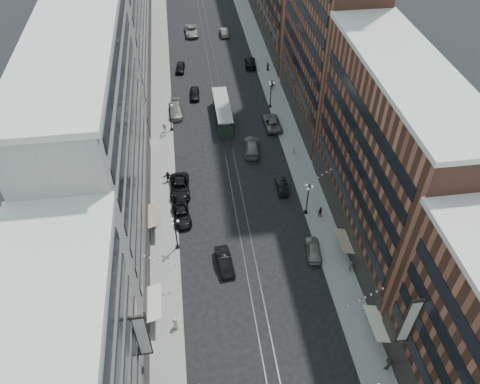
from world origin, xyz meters
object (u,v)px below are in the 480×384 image
car_12 (250,62)px  pedestrian_7 (320,212)px  pedestrian_1 (176,323)px  car_8 (176,110)px  pedestrian_9 (273,85)px  car_10 (282,186)px  car_14 (224,32)px  lamppost_sw_mid (170,116)px  pedestrian_8 (294,150)px  car_13 (195,94)px  pedestrian_extra_0 (268,67)px  car_4 (313,249)px  pedestrian_5 (168,177)px  car_7 (180,187)px  pedestrian_4 (350,266)px  pedestrian_6 (165,127)px  pedestrian_2 (155,224)px  car_extra_0 (252,146)px  lamppost_se_mid (271,93)px  lamppost_sw_far (176,232)px  streetcar (223,113)px  lamppost_se_far (308,198)px  car_11 (272,122)px  car_5 (225,262)px  pedestrian_3 (388,364)px  car_2 (182,216)px  car_extra_1 (191,31)px  car_9 (180,67)px

car_12 → pedestrian_7: (2.99, -45.34, 0.18)m
pedestrian_1 → car_8: pedestrian_1 is taller
pedestrian_1 → pedestrian_9: 54.20m
car_10 → pedestrian_7: pedestrian_7 is taller
car_8 → car_14: 34.14m
lamppost_sw_mid → pedestrian_8: lamppost_sw_mid is taller
car_13 → pedestrian_extra_0: bearing=30.4°
car_4 → pedestrian_8: bearing=-88.6°
pedestrian_5 → pedestrian_8: bearing=6.8°
car_7 → pedestrian_8: (18.86, 6.41, 0.09)m
pedestrian_1 → pedestrian_9: pedestrian_9 is taller
pedestrian_7 → pedestrian_4: bearing=119.8°
pedestrian_1 → pedestrian_6: size_ratio=1.07×
pedestrian_2 → car_8: bearing=61.9°
car_extra_0 → lamppost_se_mid: bearing=-105.6°
pedestrian_9 → pedestrian_extra_0: size_ratio=1.09×
car_10 → lamppost_sw_far: bearing=33.1°
pedestrian_1 → car_13: bearing=-73.5°
car_7 → car_extra_0: size_ratio=1.01×
streetcar → pedestrian_1: bearing=-103.5°
lamppost_se_far → car_8: size_ratio=0.92×
car_7 → car_11: car_7 is taller
car_7 → pedestrian_extra_0: pedestrian_extra_0 is taller
car_11 → pedestrian_9: bearing=-102.1°
lamppost_se_mid → pedestrian_7: 28.99m
pedestrian_7 → pedestrian_9: (-0.14, 35.01, 0.11)m
pedestrian_2 → pedestrian_extra_0: (23.38, 41.88, 0.03)m
car_8 → car_14: size_ratio=1.24×
streetcar → car_5: 33.08m
pedestrian_3 → car_12: size_ratio=0.34×
car_2 → car_extra_1: size_ratio=0.81×
pedestrian_7 → car_extra_0: bearing=-43.9°
pedestrian_8 → pedestrian_extra_0: 28.23m
car_14 → car_extra_1: car_extra_1 is taller
lamppost_se_far → streetcar: size_ratio=0.47×
pedestrian_2 → car_9: 44.76m
car_4 → pedestrian_3: bearing=109.9°
pedestrian_4 → car_14: bearing=0.6°
car_4 → pedestrian_4: (3.87, -3.50, 0.22)m
pedestrian_1 → pedestrian_extra_0: size_ratio=1.05×
streetcar → pedestrian_1: 42.24m
lamppost_se_far → lamppost_sw_far: bearing=-167.7°
lamppost_sw_mid → pedestrian_7: size_ratio=3.36×
pedestrian_4 → pedestrian_9: size_ratio=0.94×
car_5 → car_11: 31.91m
lamppost_sw_mid → car_7: lamppost_sw_mid is taller
car_11 → pedestrian_extra_0: pedestrian_extra_0 is taller
lamppost_se_far → pedestrian_3: lamppost_se_far is taller
car_12 → pedestrian_9: pedestrian_9 is taller
car_9 → car_5: bearing=-79.0°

